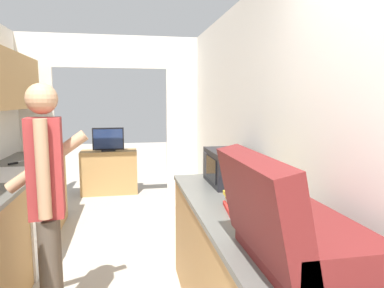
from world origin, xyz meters
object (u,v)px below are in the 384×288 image
at_px(book_stack, 246,203).
at_px(knife, 15,163).
at_px(tv_cabinet, 109,172).
at_px(suitcase, 289,230).
at_px(television, 108,140).
at_px(range_oven, 9,221).
at_px(person, 48,205).
at_px(microwave, 230,167).

distance_m(book_stack, knife, 2.77).
relative_size(book_stack, tv_cabinet, 0.33).
height_order(suitcase, television, suitcase).
distance_m(range_oven, tv_cabinet, 2.66).
relative_size(suitcase, television, 1.32).
distance_m(book_stack, television, 4.04).
height_order(person, suitcase, person).
xyz_separation_m(suitcase, television, (-0.97, 4.64, -0.14)).
relative_size(book_stack, knife, 1.04).
bearing_deg(television, suitcase, -78.18).
bearing_deg(person, television, -9.78).
bearing_deg(suitcase, tv_cabinet, 101.71).
bearing_deg(range_oven, tv_cabinet, 72.18).
height_order(range_oven, book_stack, range_oven).
distance_m(tv_cabinet, knife, 2.24).
bearing_deg(book_stack, person, 166.14).
height_order(book_stack, knife, book_stack).
height_order(microwave, tv_cabinet, microwave).
bearing_deg(tv_cabinet, range_oven, -107.82).
xyz_separation_m(microwave, television, (-1.15, 3.23, -0.12)).
distance_m(person, microwave, 1.41).
relative_size(suitcase, knife, 2.29).
bearing_deg(television, tv_cabinet, 90.00).
bearing_deg(suitcase, person, 138.34).
xyz_separation_m(range_oven, book_stack, (1.86, -1.42, 0.50)).
xyz_separation_m(suitcase, microwave, (0.18, 1.41, -0.02)).
relative_size(person, tv_cabinet, 1.84).
bearing_deg(tv_cabinet, knife, -114.47).
distance_m(person, knife, 1.81).
bearing_deg(tv_cabinet, person, -93.19).
xyz_separation_m(person, knife, (-0.70, 1.67, -0.00)).
relative_size(microwave, tv_cabinet, 0.55).
bearing_deg(suitcase, knife, 124.58).
height_order(microwave, television, microwave).
bearing_deg(range_oven, suitcase, -50.34).
xyz_separation_m(tv_cabinet, television, (-0.00, -0.04, 0.57)).
height_order(television, knife, television).
height_order(range_oven, knife, range_oven).
height_order(microwave, knife, microwave).
height_order(range_oven, suitcase, suitcase).
distance_m(range_oven, suitcase, 2.86).
relative_size(range_oven, book_stack, 3.41).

